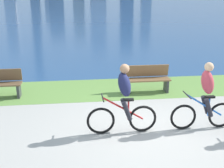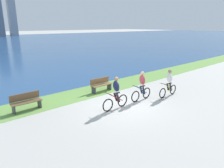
{
  "view_description": "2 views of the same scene",
  "coord_description": "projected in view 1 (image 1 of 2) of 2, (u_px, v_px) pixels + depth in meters",
  "views": [
    {
      "loc": [
        -1.59,
        -6.6,
        3.42
      ],
      "look_at": [
        -0.69,
        0.74,
        1.0
      ],
      "focal_mm": 48.51,
      "sensor_mm": 36.0,
      "label": 1
    },
    {
      "loc": [
        -7.25,
        -7.45,
        4.23
      ],
      "look_at": [
        -0.52,
        0.26,
        1.28
      ],
      "focal_mm": 32.99,
      "sensor_mm": 36.0,
      "label": 2
    }
  ],
  "objects": [
    {
      "name": "cyclist_trailing",
      "position": [
        205.0,
        97.0,
        7.34
      ],
      "size": [
        1.63,
        0.52,
        1.7
      ],
      "color": "black",
      "rests_on": "ground"
    },
    {
      "name": "ground_plane",
      "position": [
        143.0,
        130.0,
        7.47
      ],
      "size": [
        300.0,
        300.0,
        0.0
      ],
      "primitive_type": "plane",
      "color": "#B2AFA8"
    },
    {
      "name": "grass_strip_bayside",
      "position": [
        123.0,
        88.0,
        10.51
      ],
      "size": [
        120.0,
        2.3,
        0.01
      ],
      "primitive_type": "cube",
      "color": "#6B9947",
      "rests_on": "ground"
    },
    {
      "name": "bay_water_surface",
      "position": [
        83.0,
        6.0,
        52.98
      ],
      "size": [
        300.0,
        87.75,
        0.0
      ],
      "primitive_type": "cube",
      "color": "navy",
      "rests_on": "ground"
    },
    {
      "name": "cyclist_lead",
      "position": [
        124.0,
        100.0,
        7.11
      ],
      "size": [
        1.7,
        0.52,
        1.72
      ],
      "color": "black",
      "rests_on": "ground"
    },
    {
      "name": "bench_near_path",
      "position": [
        147.0,
        79.0,
        10.04
      ],
      "size": [
        1.5,
        0.47,
        0.9
      ],
      "color": "brown",
      "rests_on": "ground"
    }
  ]
}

